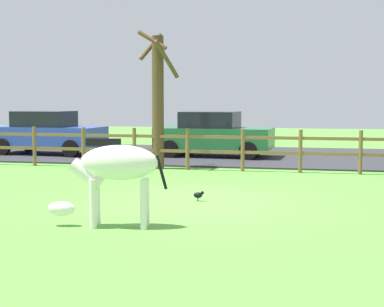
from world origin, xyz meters
name	(u,v)px	position (x,y,z in m)	size (l,w,h in m)	color
ground_plane	(200,202)	(0.00, 0.00, 0.00)	(60.00, 60.00, 0.00)	#549338
parking_asphalt	(252,156)	(0.00, 9.30, 0.03)	(28.00, 7.40, 0.05)	#2D2D33
paddock_fence	(215,147)	(-0.58, 5.00, 0.68)	(20.95, 0.11, 1.20)	brown
bare_tree	(158,98)	(-2.29, 5.10, 2.07)	(1.20, 1.20, 3.99)	#513A23
zebra	(114,169)	(-0.87, -2.51, 0.93)	(1.93, 0.66, 1.41)	white
crow_on_grass	(199,195)	(-0.03, 0.04, 0.13)	(0.21, 0.10, 0.20)	black
parked_car_green	(213,134)	(-1.26, 8.55, 0.84)	(4.10, 2.08, 1.56)	#236B38
parked_car_blue	(47,132)	(-7.31, 8.13, 0.84)	(4.11, 2.10, 1.56)	#2D4CAD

